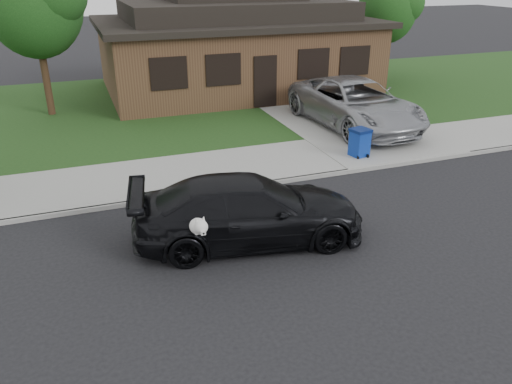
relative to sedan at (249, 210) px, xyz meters
name	(u,v)px	position (x,y,z in m)	size (l,w,h in m)	color
ground	(276,254)	(0.32, -0.79, -0.74)	(120.00, 120.00, 0.00)	black
sidewalk	(212,170)	(0.32, 4.21, -0.68)	(60.00, 3.00, 0.12)	gray
curb	(227,189)	(0.32, 2.71, -0.68)	(60.00, 0.12, 0.12)	gray
lawn	(163,106)	(0.32, 12.21, -0.67)	(60.00, 13.00, 0.13)	#193814
driveway	(317,110)	(6.32, 9.21, -0.67)	(4.50, 13.00, 0.14)	gray
sedan	(249,210)	(0.00, 0.00, 0.00)	(5.33, 2.86, 1.47)	black
minivan	(355,103)	(6.46, 6.50, 0.26)	(2.84, 6.16, 1.71)	#9D9FA3
recycling_bin	(360,143)	(4.95, 3.61, -0.16)	(0.64, 0.64, 0.89)	navy
house	(235,46)	(4.32, 14.20, 1.40)	(12.60, 8.60, 4.65)	#422B1C
tree_0	(37,0)	(-4.02, 12.08, 3.74)	(3.78, 3.60, 6.34)	#332114
tree_1	(391,7)	(12.46, 13.61, 2.98)	(3.15, 3.00, 5.25)	#332114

